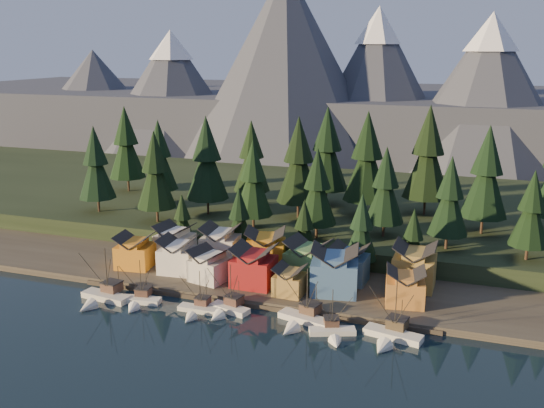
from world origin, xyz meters
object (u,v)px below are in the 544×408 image
(boat_2, at_px, (197,306))
(house_front_0, at_px, (135,250))
(boat_3, at_px, (227,303))
(boat_5, at_px, (333,327))
(house_back_0, at_px, (175,241))
(house_back_1, at_px, (221,244))
(boat_1, at_px, (138,295))
(boat_4, at_px, (302,313))
(boat_0, at_px, (101,291))
(house_front_1, at_px, (178,254))
(boat_6, at_px, (391,329))

(boat_2, bearing_deg, house_front_0, 146.70)
(boat_3, distance_m, boat_5, 23.44)
(house_back_0, bearing_deg, house_back_1, 10.85)
(boat_1, xyz_separation_m, boat_5, (42.87, -0.78, -0.22))
(boat_2, distance_m, boat_4, 22.01)
(boat_0, xyz_separation_m, house_front_1, (9.23, 18.04, 3.56))
(boat_0, relative_size, house_front_0, 1.42)
(boat_5, relative_size, house_back_0, 1.07)
(boat_2, xyz_separation_m, boat_4, (21.88, 2.34, 0.50))
(boat_2, distance_m, boat_5, 28.99)
(boat_5, xyz_separation_m, house_back_0, (-46.87, 25.16, 4.47))
(boat_6, bearing_deg, boat_0, -165.70)
(boat_6, bearing_deg, boat_1, -166.83)
(boat_0, xyz_separation_m, boat_1, (8.31, 1.37, -0.38))
(boat_4, bearing_deg, boat_6, 11.35)
(boat_3, distance_m, boat_6, 33.99)
(boat_2, height_order, house_back_1, house_back_1)
(house_front_0, bearing_deg, boat_4, -23.94)
(boat_4, relative_size, boat_5, 1.26)
(boat_5, relative_size, house_front_0, 1.09)
(boat_5, xyz_separation_m, house_front_0, (-53.46, 17.01, 4.00))
(boat_4, bearing_deg, house_back_1, 155.58)
(boat_0, distance_m, boat_4, 44.22)
(boat_0, bearing_deg, boat_4, 11.92)
(house_front_0, bearing_deg, boat_6, -20.51)
(boat_5, bearing_deg, house_front_0, 141.22)
(house_front_1, bearing_deg, house_back_0, 118.16)
(boat_6, bearing_deg, boat_2, -166.30)
(boat_3, xyz_separation_m, boat_4, (16.16, 0.15, 0.00))
(house_front_1, distance_m, house_back_1, 11.26)
(boat_2, xyz_separation_m, house_front_1, (-12.97, 16.79, 4.20))
(boat_5, distance_m, house_back_1, 43.66)
(boat_0, bearing_deg, house_front_1, 70.17)
(boat_3, bearing_deg, house_front_0, 168.76)
(boat_2, height_order, boat_4, boat_4)
(boat_2, relative_size, house_back_0, 1.10)
(boat_5, distance_m, boat_6, 10.86)
(boat_0, xyz_separation_m, boat_4, (44.08, 3.58, -0.14))
(house_front_1, xyz_separation_m, house_back_1, (7.24, 8.59, 0.66))
(boat_0, xyz_separation_m, boat_5, (51.18, 0.59, -0.60))
(boat_0, relative_size, boat_1, 1.22)
(house_front_1, bearing_deg, boat_1, -97.54)
(boat_4, bearing_deg, house_front_1, 172.92)
(boat_6, height_order, house_back_0, boat_6)
(boat_1, distance_m, house_front_1, 17.15)
(boat_2, height_order, house_front_1, house_front_1)
(boat_1, xyz_separation_m, house_back_0, (-4.00, 24.38, 4.25))
(boat_5, height_order, house_back_0, house_back_0)
(house_back_0, relative_size, house_back_1, 0.94)
(boat_0, relative_size, boat_2, 1.28)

